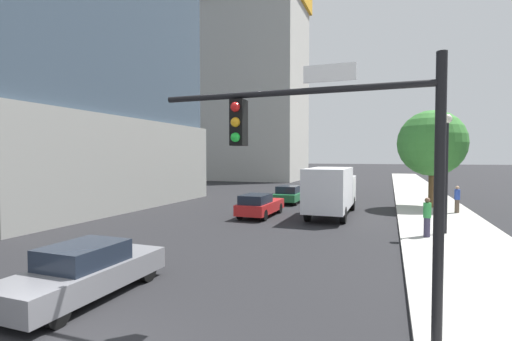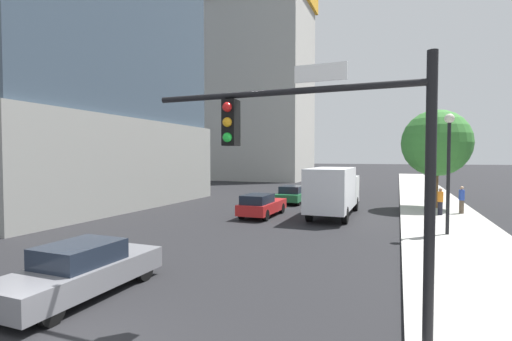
{
  "view_description": "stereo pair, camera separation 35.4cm",
  "coord_description": "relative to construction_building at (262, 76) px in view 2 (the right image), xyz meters",
  "views": [
    {
      "loc": [
        5.66,
        -4.8,
        3.79
      ],
      "look_at": [
        -0.17,
        10.98,
        3.16
      ],
      "focal_mm": 25.42,
      "sensor_mm": 36.0,
      "label": 1
    },
    {
      "loc": [
        5.99,
        -4.68,
        3.79
      ],
      "look_at": [
        -0.17,
        10.98,
        3.16
      ],
      "focal_mm": 25.42,
      "sensor_mm": 36.0,
      "label": 2
    }
  ],
  "objects": [
    {
      "name": "street_tree",
      "position": [
        24.05,
        -28.62,
        -12.54
      ],
      "size": [
        4.73,
        4.73,
        7.01
      ],
      "color": "brown",
      "rests_on": "sidewalk"
    },
    {
      "name": "box_truck",
      "position": [
        17.75,
        -34.27,
        -15.58
      ],
      "size": [
        2.36,
        7.79,
        3.11
      ],
      "color": "silver",
      "rests_on": "ground"
    },
    {
      "name": "car_green",
      "position": [
        13.51,
        -28.67,
        -16.61
      ],
      "size": [
        1.93,
        4.58,
        1.43
      ],
      "color": "#1E6638",
      "rests_on": "ground"
    },
    {
      "name": "sidewalk",
      "position": [
        24.09,
        -32.71,
        -17.25
      ],
      "size": [
        4.74,
        120.0,
        0.15
      ],
      "primitive_type": "cube",
      "color": "#B2AFA8",
      "rests_on": "ground"
    },
    {
      "name": "pedestrian_orange_shirt",
      "position": [
        24.03,
        -32.1,
        -16.31
      ],
      "size": [
        0.34,
        0.34,
        1.69
      ],
      "color": "black",
      "rests_on": "sidewalk"
    },
    {
      "name": "traffic_light_pole",
      "position": [
        20.11,
        -49.84,
        -13.28
      ],
      "size": [
        6.12,
        0.48,
        5.64
      ],
      "color": "black",
      "rests_on": "sidewalk"
    },
    {
      "name": "pedestrian_green_shirt",
      "position": [
        22.85,
        -39.46,
        -16.25
      ],
      "size": [
        0.34,
        0.34,
        1.8
      ],
      "color": "#38334C",
      "rests_on": "sidewalk"
    },
    {
      "name": "car_gold",
      "position": [
        13.51,
        -18.94,
        -16.6
      ],
      "size": [
        1.77,
        4.79,
        1.45
      ],
      "color": "#AD8938",
      "rests_on": "ground"
    },
    {
      "name": "construction_building",
      "position": [
        0.0,
        0.0,
        0.0
      ],
      "size": [
        16.55,
        23.35,
        41.03
      ],
      "color": "#B2AFA8",
      "rests_on": "ground"
    },
    {
      "name": "pedestrian_blue_shirt",
      "position": [
        25.38,
        -30.95,
        -16.27
      ],
      "size": [
        0.34,
        0.34,
        1.76
      ],
      "color": "brown",
      "rests_on": "sidewalk"
    },
    {
      "name": "car_gray",
      "position": [
        13.51,
        -50.05,
        -16.63
      ],
      "size": [
        1.87,
        4.71,
        1.44
      ],
      "color": "slate",
      "rests_on": "ground"
    },
    {
      "name": "street_lamp",
      "position": [
        23.74,
        -38.32,
        -13.46
      ],
      "size": [
        0.44,
        0.44,
        5.66
      ],
      "color": "black",
      "rests_on": "sidewalk"
    },
    {
      "name": "car_red",
      "position": [
        13.51,
        -36.02,
        -16.58
      ],
      "size": [
        1.78,
        4.63,
        1.48
      ],
      "color": "red",
      "rests_on": "ground"
    }
  ]
}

